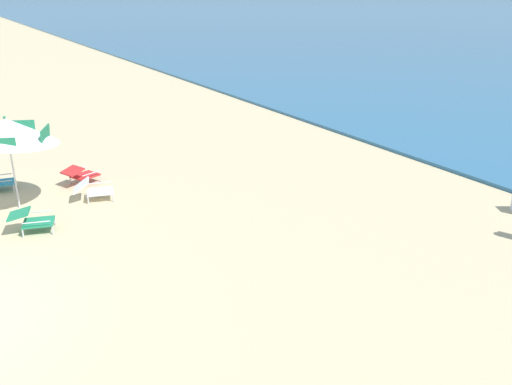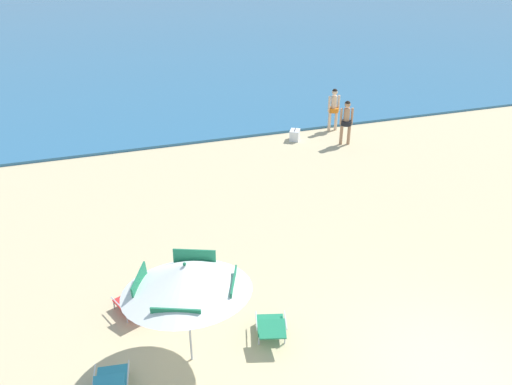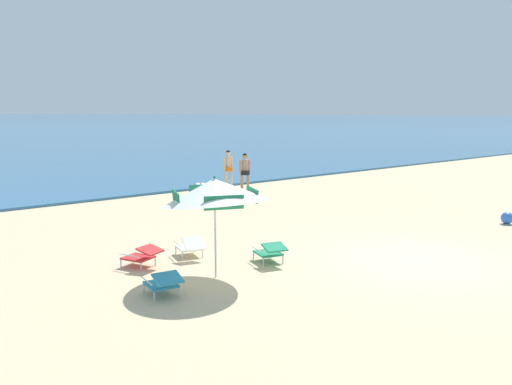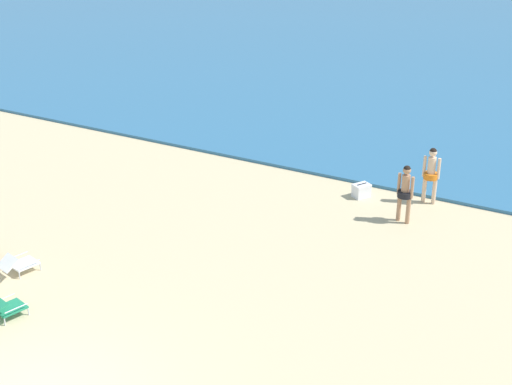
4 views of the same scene
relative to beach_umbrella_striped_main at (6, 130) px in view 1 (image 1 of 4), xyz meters
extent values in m
cylinder|color=silver|center=(0.00, 0.00, -0.79)|extent=(0.04, 0.04, 2.08)
cone|color=white|center=(0.00, 0.00, 0.00)|extent=(2.25, 2.29, 0.75)
cube|color=#1E724C|center=(0.30, 0.73, -0.11)|extent=(0.74, 0.34, 0.27)
cube|color=#1E724C|center=(-0.73, 0.30, -0.11)|extent=(0.34, 0.74, 0.27)
sphere|color=#1E724C|center=(0.00, 0.00, 0.28)|extent=(0.06, 0.06, 0.06)
cube|color=teal|center=(-1.41, -0.21, -1.63)|extent=(0.60, 0.67, 0.04)
cylinder|color=silver|center=(-1.61, 0.11, -1.74)|extent=(0.03, 0.03, 0.18)
cylinder|color=silver|center=(-1.13, 0.04, -1.74)|extent=(0.03, 0.03, 0.18)
cylinder|color=silver|center=(-1.69, -0.17, -1.51)|extent=(0.10, 0.54, 0.02)
cylinder|color=silver|center=(-1.13, -0.25, -1.51)|extent=(0.10, 0.54, 0.02)
cube|color=white|center=(0.45, 1.75, -1.63)|extent=(0.66, 0.72, 0.04)
cube|color=white|center=(0.34, 1.35, -1.43)|extent=(0.57, 0.49, 0.26)
cylinder|color=silver|center=(0.29, 2.09, -1.74)|extent=(0.03, 0.03, 0.18)
cylinder|color=silver|center=(0.77, 1.96, -1.74)|extent=(0.03, 0.03, 0.18)
cylinder|color=silver|center=(0.14, 1.54, -1.74)|extent=(0.03, 0.03, 0.18)
cylinder|color=silver|center=(0.62, 1.41, -1.74)|extent=(0.03, 0.03, 0.18)
cylinder|color=silver|center=(0.18, 1.83, -1.51)|extent=(0.17, 0.53, 0.02)
cylinder|color=silver|center=(0.72, 1.68, -1.51)|extent=(0.17, 0.53, 0.02)
cube|color=#1E7F56|center=(1.59, 0.17, -1.63)|extent=(0.67, 0.72, 0.04)
cube|color=#1E7F56|center=(1.49, -0.17, -1.40)|extent=(0.59, 0.54, 0.13)
cylinder|color=silver|center=(1.44, 0.51, -1.74)|extent=(0.03, 0.03, 0.18)
cylinder|color=silver|center=(1.91, 0.37, -1.74)|extent=(0.03, 0.03, 0.18)
cylinder|color=silver|center=(1.28, -0.04, -1.74)|extent=(0.03, 0.03, 0.18)
cylinder|color=silver|center=(1.75, -0.18, -1.74)|extent=(0.03, 0.03, 0.18)
cylinder|color=silver|center=(1.32, 0.25, -1.51)|extent=(0.17, 0.53, 0.02)
cylinder|color=silver|center=(1.86, 0.09, -1.51)|extent=(0.17, 0.53, 0.02)
cube|color=red|center=(-0.90, 1.73, -1.63)|extent=(0.71, 0.75, 0.04)
cube|color=red|center=(-0.76, 1.41, -1.40)|extent=(0.62, 0.57, 0.14)
cylinder|color=silver|center=(-1.23, 1.90, -1.74)|extent=(0.03, 0.03, 0.18)
cylinder|color=silver|center=(-0.78, 2.09, -1.74)|extent=(0.03, 0.03, 0.18)
cylinder|color=silver|center=(-1.01, 1.37, -1.74)|extent=(0.03, 0.03, 0.18)
cylinder|color=silver|center=(-0.56, 1.56, -1.74)|extent=(0.03, 0.03, 0.18)
cylinder|color=silver|center=(-1.15, 1.62, -1.51)|extent=(0.23, 0.51, 0.02)
cylinder|color=silver|center=(-0.64, 1.84, -1.51)|extent=(0.23, 0.51, 0.02)
camera|label=1|loc=(12.50, -1.07, 2.87)|focal=37.35mm
camera|label=2|loc=(-1.02, -6.64, 4.96)|focal=34.54mm
camera|label=3|loc=(-6.04, -8.59, 1.60)|focal=36.49mm
camera|label=4|loc=(12.91, -9.47, 7.45)|focal=52.50mm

